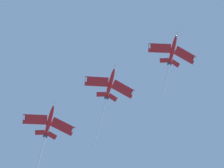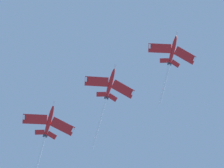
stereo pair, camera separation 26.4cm
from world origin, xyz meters
name	(u,v)px [view 2 (the right image)]	position (x,y,z in m)	size (l,w,h in m)	color
jet_lead	(171,59)	(17.94, -26.59, 170.85)	(20.42, 21.66, 15.63)	red
jet_second	(108,91)	(44.04, -25.39, 160.59)	(22.28, 23.61, 17.63)	red
jet_third	(47,128)	(69.09, -26.50, 150.85)	(21.62, 23.10, 17.19)	red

